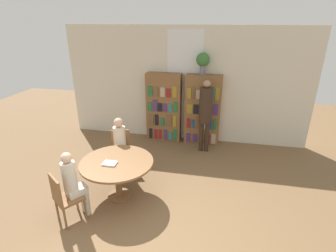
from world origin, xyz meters
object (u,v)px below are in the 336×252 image
Objects in this scene: chair_left_side at (121,148)px; seated_reader_left at (120,143)px; reading_table at (117,167)px; bookshelf_right at (203,110)px; flower_vase at (203,61)px; librarian_standing at (206,109)px; chair_near_camera at (64,196)px; bookshelf_left at (164,108)px; seated_reader_right at (74,182)px.

chair_left_side is 0.71× the size of seated_reader_left.
reading_table is 0.82m from seated_reader_left.
bookshelf_right is 3.46× the size of flower_vase.
chair_left_side is (-1.62, -1.73, -0.42)m from bookshelf_right.
reading_table is 1.01m from chair_left_side.
bookshelf_right is 2.47m from seated_reader_left.
librarian_standing reaches higher than reading_table.
seated_reader_left is (0.35, 1.58, 0.22)m from chair_near_camera.
bookshelf_left is 3.62m from chair_near_camera.
reading_table is 1.47× the size of chair_left_side.
librarian_standing reaches higher than chair_near_camera.
seated_reader_right is at bearing -102.88° from bookshelf_left.
bookshelf_left is 2.05× the size of chair_near_camera.
bookshelf_right is 3.79m from seated_reader_right.
chair_near_camera reaches higher than reading_table.
librarian_standing is (1.42, 2.18, 0.48)m from reading_table.
bookshelf_right is 1.49× the size of seated_reader_right.
seated_reader_right is at bearing -123.87° from librarian_standing.
seated_reader_left is (-0.25, 0.78, 0.07)m from reading_table.
bookshelf_right is 2.40m from chair_left_side.
chair_left_side is (-0.58, -1.73, -0.42)m from bookshelf_left.
chair_left_side is 2.20m from librarian_standing.
bookshelf_left is at bearing 179.98° from bookshelf_right.
seated_reader_right is at bearing -117.57° from flower_vase.
seated_reader_left is (0.05, -0.17, 0.22)m from chair_left_side.
bookshelf_right reaches higher than librarian_standing.
librarian_standing is at bearing -78.47° from bookshelf_right.
bookshelf_left reaches higher than chair_near_camera.
reading_table is at bearing 90.00° from seated_reader_left.
seated_reader_right is at bearing 63.14° from seated_reader_left.
reading_table is 0.73× the size of librarian_standing.
librarian_standing reaches higher than seated_reader_right.
chair_near_camera is (-0.59, -0.80, -0.14)m from reading_table.
chair_left_side is at bearing -133.14° from bookshelf_right.
seated_reader_right is (-1.80, -3.33, -0.23)m from bookshelf_right.
seated_reader_right is (-1.74, -3.34, -1.50)m from flower_vase.
reading_table is at bearing -95.98° from bookshelf_left.
chair_left_side is 0.72× the size of seated_reader_right.
chair_near_camera is 0.72× the size of seated_reader_right.
seated_reader_right reaches higher than chair_left_side.
bookshelf_right is 3.00m from reading_table.
reading_table is 1.47× the size of chair_near_camera.
seated_reader_left is (-1.56, -1.90, -0.20)m from bookshelf_right.
seated_reader_left is 1.45m from seated_reader_right.
seated_reader_right is (-0.76, -3.33, -0.23)m from bookshelf_left.
bookshelf_left and bookshelf_right have the same top height.
seated_reader_left is 1.02× the size of seated_reader_right.
bookshelf_left is 1.60m from flower_vase.
seated_reader_right is 3.44m from librarian_standing.
bookshelf_right is 2.05× the size of chair_near_camera.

